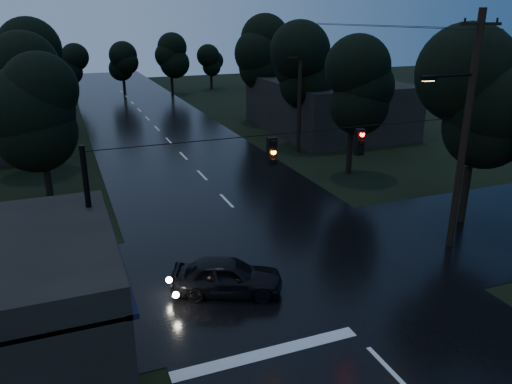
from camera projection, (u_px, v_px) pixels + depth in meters
main_road at (183, 156)px, 36.36m from camera, size 12.00×120.00×0.02m
cross_street at (288, 265)px, 20.59m from camera, size 60.00×9.00×0.02m
building_far_right at (327, 105)px, 43.97m from camera, size 10.00×14.00×4.40m
utility_pole_main at (464, 130)px, 20.51m from camera, size 3.50×0.30×10.00m
utility_pole_far at (299, 100)px, 36.18m from camera, size 2.00×0.30×7.50m
anchor_pole_left at (92, 235)px, 16.11m from camera, size 0.18×0.18×6.00m
span_signals at (316, 146)px, 18.14m from camera, size 15.00×0.37×1.12m
tree_corner_near at (479, 101)px, 22.91m from camera, size 4.48×4.48×9.44m
tree_left_a at (38, 112)px, 24.48m from camera, size 3.92×3.92×8.26m
tree_left_b at (29, 85)px, 31.16m from camera, size 4.20×4.20×8.85m
tree_left_c at (24, 65)px, 39.59m from camera, size 4.48×4.48×9.44m
tree_right_a at (354, 86)px, 30.58m from camera, size 4.20×4.20×8.85m
tree_right_b at (304, 67)px, 37.67m from camera, size 4.48×4.48×9.44m
tree_right_c at (262, 53)px, 46.52m from camera, size 4.76×4.76×10.03m
car at (227, 276)px, 18.30m from camera, size 4.36×3.05×1.38m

